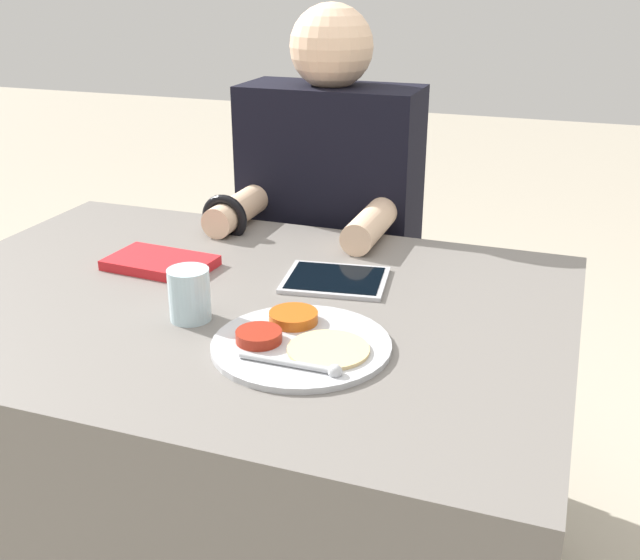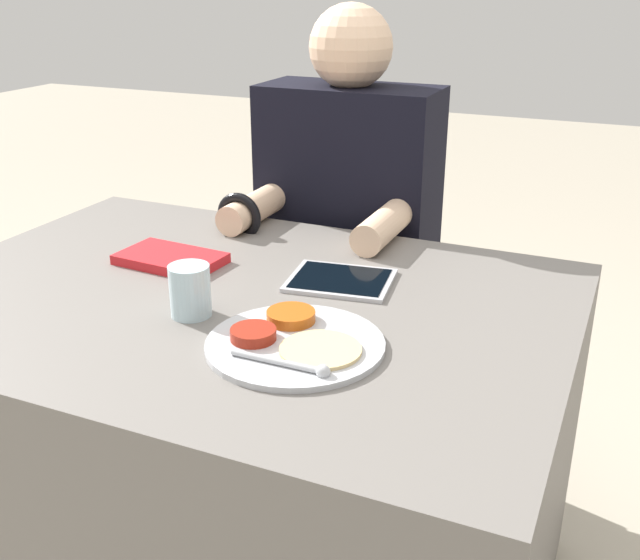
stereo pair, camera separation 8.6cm
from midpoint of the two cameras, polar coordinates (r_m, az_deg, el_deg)
name	(u,v)px [view 2 (the right image)]	position (r m, az deg, el deg)	size (l,w,h in m)	color
dining_table	(240,456)	(1.55, -4.53, -13.23)	(1.22, 0.87, 0.71)	slate
thali_tray	(293,341)	(1.19, 0.04, -4.72)	(0.29, 0.29, 0.03)	#B7BABF
red_notebook	(171,259)	(1.54, -9.74, 1.53)	(0.22, 0.14, 0.02)	silver
tablet_device	(341,280)	(1.43, 3.31, -0.04)	(0.21, 0.18, 0.01)	#B7B7BC
person_diner	(347,265)	(1.93, 3.33, 1.14)	(0.43, 0.42, 1.20)	black
drinking_glass	(190,291)	(1.29, -7.99, -0.84)	(0.07, 0.07, 0.09)	silver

